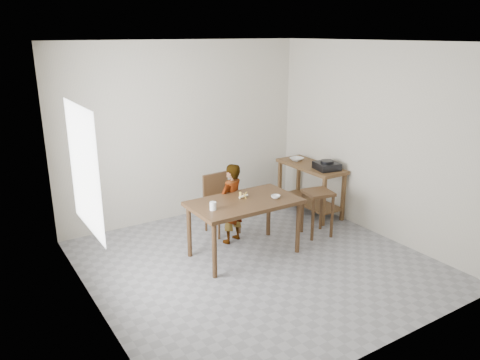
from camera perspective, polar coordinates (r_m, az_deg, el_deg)
floor at (r=6.05m, az=2.07°, el=-10.23°), size 4.00×4.00×0.04m
ceiling at (r=5.35m, az=2.41°, el=16.71°), size 4.00×4.00×0.04m
wall_back at (r=7.25m, az=-6.94°, el=5.92°), size 4.00×0.04×2.70m
wall_front at (r=4.13m, az=18.42°, el=-3.94°), size 4.00×0.04×2.70m
wall_left at (r=4.74m, az=-18.31°, el=-1.18°), size 0.04×4.00×2.70m
wall_right at (r=6.86m, az=16.28°, el=4.68°), size 0.04×4.00×2.70m
window_pane at (r=4.89m, az=-18.52°, el=1.23°), size 0.02×1.10×1.30m
dining_table at (r=6.10m, az=0.51°, el=-5.84°), size 1.40×0.80×0.75m
prep_counter at (r=7.59m, az=8.54°, el=-1.05°), size 0.50×1.20×0.80m
child at (r=6.40m, az=-1.09°, el=-2.89°), size 0.48×0.39×1.12m
dining_chair at (r=6.75m, az=-2.15°, el=-3.02°), size 0.43×0.43×0.85m
stool at (r=6.79m, az=9.38°, el=-4.00°), size 0.45×0.45×0.66m
glass_tumbler at (r=5.65m, az=-3.32°, el=-3.18°), size 0.10×0.10×0.10m
small_bowl at (r=6.06m, az=4.35°, el=-2.04°), size 0.16×0.16×0.04m
banana at (r=6.05m, az=0.43°, el=-1.95°), size 0.16×0.12×0.05m
serving_bowl at (r=7.67m, az=6.92°, el=2.55°), size 0.25×0.25×0.05m
gas_burner at (r=7.24m, az=10.54°, el=1.69°), size 0.39×0.39×0.11m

